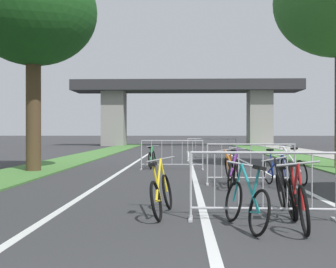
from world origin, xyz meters
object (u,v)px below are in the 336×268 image
crowd_barrier_nearest (263,186)px  bicycle_red_1 (298,202)px  crowd_barrier_fourth (212,150)px  bicycle_purple_3 (233,172)px  tree_left_cypress_far (33,13)px  bicycle_teal_5 (246,203)px  crowd_barrier_third (172,155)px  bicycle_green_0 (152,159)px  bicycle_white_8 (293,169)px  crowd_barrier_second (251,164)px  bicycle_yellow_2 (161,193)px  bicycle_blue_4 (276,172)px  bicycle_black_6 (284,193)px  bicycle_orange_7 (231,169)px

crowd_barrier_nearest → bicycle_red_1: size_ratio=1.37×
crowd_barrier_fourth → bicycle_purple_3: (-0.09, -9.57, -0.15)m
tree_left_cypress_far → bicycle_teal_5: size_ratio=4.58×
tree_left_cypress_far → crowd_barrier_third: size_ratio=3.19×
bicycle_green_0 → bicycle_red_1: (2.74, -10.11, 0.03)m
crowd_barrier_nearest → bicycle_white_8: 5.17m
crowd_barrier_second → bicycle_purple_3: 0.72m
bicycle_green_0 → bicycle_teal_5: size_ratio=1.04×
bicycle_teal_5 → crowd_barrier_second: bearing=67.3°
crowd_barrier_nearest → bicycle_teal_5: size_ratio=1.45×
bicycle_yellow_2 → crowd_barrier_third: bearing=97.2°
bicycle_purple_3 → bicycle_blue_4: (1.06, 0.15, -0.01)m
bicycle_purple_3 → bicycle_blue_4: size_ratio=0.96×
crowd_barrier_second → bicycle_red_1: 5.07m
tree_left_cypress_far → bicycle_red_1: size_ratio=4.34×
tree_left_cypress_far → crowd_barrier_second: tree_left_cypress_far is taller
crowd_barrier_second → bicycle_white_8: crowd_barrier_second is taller
crowd_barrier_second → bicycle_green_0: 5.80m
bicycle_green_0 → bicycle_black_6: bicycle_black_6 is taller
bicycle_red_1 → bicycle_black_6: size_ratio=1.04×
crowd_barrier_second → bicycle_white_8: (1.15, 0.36, -0.14)m
bicycle_purple_3 → bicycle_teal_5: 4.63m
tree_left_cypress_far → crowd_barrier_nearest: size_ratio=3.17×
bicycle_black_6 → crowd_barrier_third: bearing=107.5°
bicycle_blue_4 → bicycle_orange_7: bicycle_blue_4 is taller
bicycle_orange_7 → bicycle_white_8: size_ratio=1.01×
crowd_barrier_nearest → bicycle_orange_7: bearing=89.4°
tree_left_cypress_far → bicycle_blue_4: bearing=-27.3°
crowd_barrier_second → bicycle_orange_7: crowd_barrier_second is taller
crowd_barrier_third → bicycle_teal_5: 9.73m
bicycle_yellow_2 → bicycle_white_8: (3.22, 4.51, 0.02)m
tree_left_cypress_far → bicycle_orange_7: size_ratio=4.29×
crowd_barrier_fourth → bicycle_white_8: crowd_barrier_fourth is taller
crowd_barrier_nearest → bicycle_teal_5: crowd_barrier_nearest is taller
bicycle_black_6 → bicycle_white_8: bicycle_white_8 is taller
bicycle_purple_3 → bicycle_white_8: 1.86m
bicycle_purple_3 → bicycle_teal_5: size_ratio=1.04×
bicycle_orange_7 → bicycle_white_8: bicycle_white_8 is taller
bicycle_purple_3 → bicycle_yellow_2: bearing=-99.5°
bicycle_yellow_2 → bicycle_teal_5: size_ratio=1.07×
crowd_barrier_second → crowd_barrier_fourth: (-0.40, 9.07, 0.00)m
crowd_barrier_nearest → crowd_barrier_second: same height
tree_left_cypress_far → crowd_barrier_nearest: bearing=-52.0°
tree_left_cypress_far → bicycle_blue_4: (7.30, -3.77, -4.97)m
crowd_barrier_second → bicycle_red_1: bearing=-91.3°
bicycle_black_6 → bicycle_orange_7: size_ratio=0.95×
bicycle_red_1 → bicycle_black_6: 1.02m
bicycle_yellow_2 → bicycle_orange_7: (1.61, 4.53, 0.01)m
crowd_barrier_fourth → bicycle_green_0: crowd_barrier_fourth is taller
crowd_barrier_fourth → bicycle_green_0: 4.72m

